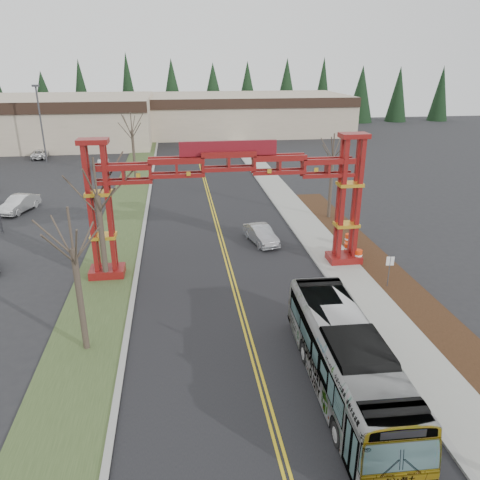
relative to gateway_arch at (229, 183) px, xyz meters
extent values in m
cube|color=black|center=(0.00, 7.00, -5.97)|extent=(12.00, 110.00, 0.02)
cube|color=gold|center=(-0.12, 7.00, -5.96)|extent=(0.12, 100.00, 0.01)
cube|color=gold|center=(0.12, 7.00, -5.96)|extent=(0.12, 100.00, 0.01)
cube|color=gray|center=(6.15, 7.00, -5.91)|extent=(0.30, 110.00, 0.15)
cube|color=gray|center=(7.60, 7.00, -5.91)|extent=(2.60, 110.00, 0.14)
cube|color=black|center=(10.20, -8.00, -5.92)|extent=(2.60, 50.00, 0.12)
cube|color=#354723|center=(-8.00, 7.00, -5.94)|extent=(4.00, 110.00, 0.08)
cube|color=gray|center=(-6.15, 7.00, -5.91)|extent=(0.30, 110.00, 0.15)
cube|color=maroon|center=(-8.00, 0.00, -5.68)|extent=(2.20, 1.60, 0.60)
cube|color=maroon|center=(-8.55, -0.35, -1.38)|extent=(0.28, 0.28, 8.00)
cube|color=maroon|center=(-7.45, -0.35, -1.38)|extent=(0.28, 0.28, 8.00)
cube|color=maroon|center=(-8.55, 0.35, -1.38)|extent=(0.28, 0.28, 8.00)
cube|color=maroon|center=(-7.45, 0.35, -1.38)|extent=(0.28, 0.28, 8.00)
cube|color=gold|center=(-8.00, 0.00, -3.18)|extent=(1.60, 1.10, 0.22)
cube|color=gold|center=(-8.00, 0.00, -0.38)|extent=(1.60, 1.10, 0.22)
cube|color=maroon|center=(-8.00, 0.00, 2.77)|extent=(1.80, 1.20, 0.30)
cube|color=maroon|center=(8.00, 0.00, -5.68)|extent=(2.20, 1.60, 0.60)
cube|color=maroon|center=(7.45, -0.35, -1.38)|extent=(0.28, 0.28, 8.00)
cube|color=maroon|center=(8.55, -0.35, -1.38)|extent=(0.28, 0.28, 8.00)
cube|color=maroon|center=(7.45, 0.35, -1.38)|extent=(0.28, 0.28, 8.00)
cube|color=maroon|center=(8.55, 0.35, -1.38)|extent=(0.28, 0.28, 8.00)
cube|color=gold|center=(8.00, 0.00, -3.18)|extent=(1.60, 1.10, 0.22)
cube|color=gold|center=(8.00, 0.00, -0.38)|extent=(1.60, 1.10, 0.22)
cube|color=maroon|center=(8.00, 0.00, 2.77)|extent=(1.80, 1.20, 0.30)
cube|color=maroon|center=(0.00, 0.00, 1.52)|extent=(16.00, 0.90, 1.00)
cube|color=maroon|center=(0.00, 0.00, 0.62)|extent=(16.00, 0.90, 0.60)
cube|color=maroon|center=(0.00, 0.00, 2.17)|extent=(6.00, 0.25, 0.90)
cube|color=tan|center=(-30.00, 54.00, -2.23)|extent=(46.00, 22.00, 7.50)
cube|color=tan|center=(10.00, 62.00, -2.48)|extent=(38.00, 20.00, 7.00)
cube|color=black|center=(10.00, 51.90, 0.22)|extent=(38.00, 0.40, 1.60)
cylinder|color=#382D26|center=(-38.00, 74.00, -5.18)|extent=(0.80, 0.80, 1.60)
cone|color=black|center=(-29.50, 74.00, 0.52)|extent=(5.60, 5.60, 13.00)
cylinder|color=#382D26|center=(-29.50, 74.00, -5.18)|extent=(0.80, 0.80, 1.60)
cone|color=black|center=(-21.00, 74.00, 0.52)|extent=(5.60, 5.60, 13.00)
cylinder|color=#382D26|center=(-21.00, 74.00, -5.18)|extent=(0.80, 0.80, 1.60)
cone|color=black|center=(-12.50, 74.00, 0.52)|extent=(5.60, 5.60, 13.00)
cylinder|color=#382D26|center=(-12.50, 74.00, -5.18)|extent=(0.80, 0.80, 1.60)
cone|color=black|center=(-4.00, 74.00, 0.52)|extent=(5.60, 5.60, 13.00)
cylinder|color=#382D26|center=(-4.00, 74.00, -5.18)|extent=(0.80, 0.80, 1.60)
cone|color=black|center=(4.50, 74.00, 0.52)|extent=(5.60, 5.60, 13.00)
cylinder|color=#382D26|center=(4.50, 74.00, -5.18)|extent=(0.80, 0.80, 1.60)
cone|color=black|center=(13.00, 74.00, 0.52)|extent=(5.60, 5.60, 13.00)
cylinder|color=#382D26|center=(13.00, 74.00, -5.18)|extent=(0.80, 0.80, 1.60)
cone|color=black|center=(21.50, 74.00, 0.52)|extent=(5.60, 5.60, 13.00)
cylinder|color=#382D26|center=(21.50, 74.00, -5.18)|extent=(0.80, 0.80, 1.60)
cone|color=black|center=(30.00, 74.00, 0.52)|extent=(5.60, 5.60, 13.00)
cylinder|color=#382D26|center=(30.00, 74.00, -5.18)|extent=(0.80, 0.80, 1.60)
cone|color=black|center=(38.50, 74.00, 0.52)|extent=(5.60, 5.60, 13.00)
cylinder|color=#382D26|center=(38.50, 74.00, -5.18)|extent=(0.80, 0.80, 1.60)
cone|color=black|center=(47.00, 74.00, 0.52)|extent=(5.60, 5.60, 13.00)
cylinder|color=#382D26|center=(47.00, 74.00, -5.18)|extent=(0.80, 0.80, 1.60)
cone|color=black|center=(55.50, 74.00, 0.52)|extent=(5.60, 5.60, 13.00)
cylinder|color=#382D26|center=(55.50, 74.00, -5.18)|extent=(0.80, 0.80, 1.60)
imported|color=#9A9DA2|center=(3.40, -12.97, -4.44)|extent=(2.93, 11.15, 3.08)
imported|color=#A5A8AD|center=(2.98, 4.48, -5.31)|extent=(2.33, 4.32, 1.35)
imported|color=silver|center=(-17.78, 15.30, -5.23)|extent=(2.97, 4.85, 1.51)
imported|color=silver|center=(-12.46, 32.99, -5.36)|extent=(1.64, 3.89, 1.25)
imported|color=white|center=(-22.34, 41.10, -5.35)|extent=(2.66, 4.77, 1.26)
cylinder|color=#382D26|center=(-8.00, -8.28, -3.33)|extent=(0.30, 0.30, 5.31)
cylinder|color=#382D26|center=(-8.00, -8.28, 0.26)|extent=(0.11, 0.11, 2.06)
cylinder|color=#382D26|center=(-8.00, -0.58, -3.17)|extent=(0.35, 0.35, 5.62)
cylinder|color=#382D26|center=(-8.00, -0.58, 0.73)|extent=(0.13, 0.13, 2.42)
cylinder|color=#382D26|center=(-8.00, 26.51, -3.14)|extent=(0.31, 0.31, 5.69)
cylinder|color=#382D26|center=(-8.00, 26.51, 0.66)|extent=(0.11, 0.11, 2.10)
cylinder|color=#382D26|center=(10.00, 9.51, -3.21)|extent=(0.29, 0.29, 5.55)
cylinder|color=#382D26|center=(10.00, 9.51, 0.48)|extent=(0.11, 0.11, 2.00)
cylinder|color=#3F3F44|center=(-20.80, 38.21, -1.05)|extent=(0.22, 0.22, 9.87)
cube|color=#3F3F44|center=(-20.80, 38.21, 4.00)|extent=(0.88, 0.44, 0.27)
cylinder|color=#3F3F44|center=(9.38, -4.07, -4.94)|extent=(0.06, 0.06, 2.08)
cube|color=white|center=(9.38, -4.07, -4.18)|extent=(0.47, 0.09, 0.57)
cylinder|color=red|center=(8.87, -0.40, -5.46)|extent=(0.55, 0.55, 1.05)
cylinder|color=white|center=(8.87, -0.40, -5.30)|extent=(0.57, 0.57, 0.13)
cylinder|color=white|center=(8.87, -0.40, -5.61)|extent=(0.57, 0.57, 0.13)
cylinder|color=red|center=(8.66, 1.03, -5.50)|extent=(0.50, 0.50, 0.97)
cylinder|color=white|center=(8.66, 1.03, -5.35)|extent=(0.52, 0.52, 0.12)
cylinder|color=white|center=(8.66, 1.03, -5.64)|extent=(0.52, 0.52, 0.12)
cylinder|color=red|center=(9.31, 2.62, -5.45)|extent=(0.56, 0.56, 1.07)
cylinder|color=white|center=(9.31, 2.62, -5.28)|extent=(0.58, 0.58, 0.13)
cylinder|color=white|center=(9.31, 2.62, -5.61)|extent=(0.58, 0.58, 0.13)
camera|label=1|loc=(-3.22, -28.55, 7.30)|focal=35.00mm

